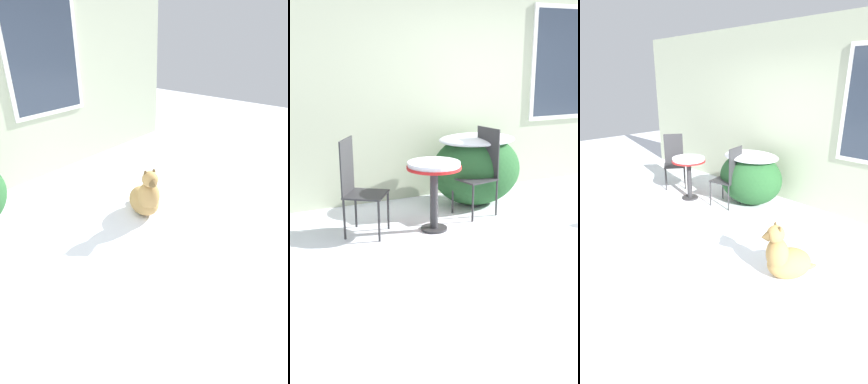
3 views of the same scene
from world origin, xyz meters
The scene contains 2 objects.
ground_plane centered at (0.00, 0.00, 0.00)m, with size 16.00×16.00×0.00m, color white.
dog centered at (1.29, 0.25, 0.23)m, with size 0.54×0.65×0.66m.
Camera 1 is at (-1.15, -1.73, 2.08)m, focal length 28.00 mm.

